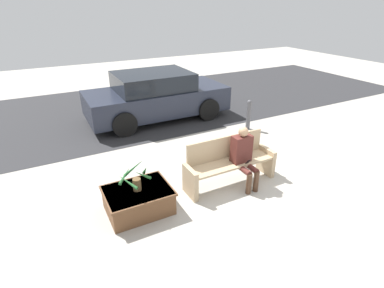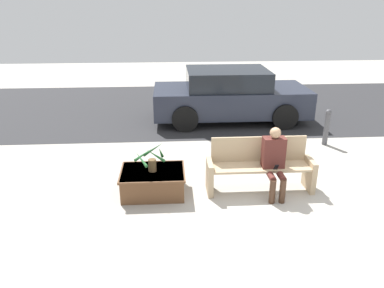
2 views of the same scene
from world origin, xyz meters
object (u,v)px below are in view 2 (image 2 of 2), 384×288
Objects in this scene: bollard_post at (327,126)px; parked_car at (229,95)px; person_seated at (274,159)px; bench at (260,166)px; potted_plant at (151,159)px; planter_box at (153,181)px.

parked_car is at bearing 133.97° from bollard_post.
bench is at bearing 136.81° from person_seated.
bench is 3.13× the size of potted_plant.
bench reaches higher than bollard_post.
person_seated is 1.41× the size of bollard_post.
potted_plant is at bearing 155.88° from planter_box.
parked_car is (0.10, 4.09, 0.26)m from bench.
potted_plant is 4.49m from bollard_post.
parked_car reaches higher than planter_box.
planter_box is at bearing -24.12° from potted_plant.
person_seated is 2.92m from bollard_post.
potted_plant is at bearing -115.84° from parked_car.
bollard_post reaches higher than planter_box.
potted_plant is at bearing 175.90° from person_seated.
bollard_post is at bearing 27.89° from potted_plant.
bench reaches higher than planter_box.
planter_box is 4.48m from bollard_post.
bench is 1.56× the size of person_seated.
potted_plant reaches higher than bench.
potted_plant is (-0.01, 0.00, 0.42)m from planter_box.
bench is 0.45× the size of parked_car.
planter_box is 0.27× the size of parked_car.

